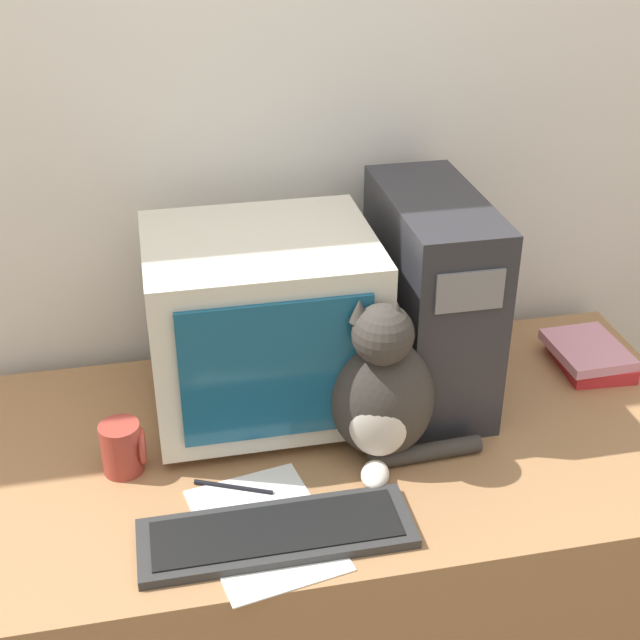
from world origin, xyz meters
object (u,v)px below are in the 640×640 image
computer_tower (430,297)px  pen (233,487)px  keyboard (277,533)px  crt_monitor (262,325)px  cat (382,393)px  mug (123,448)px  book_stack (589,355)px

computer_tower → pen: size_ratio=3.09×
keyboard → crt_monitor: bearing=84.1°
cat → mug: 0.49m
pen → mug: size_ratio=1.36×
mug → crt_monitor: bearing=27.1°
computer_tower → book_stack: 0.42m
keyboard → book_stack: size_ratio=2.41×
keyboard → cat: bearing=38.9°
computer_tower → keyboard: (-0.39, -0.40, -0.20)m
crt_monitor → computer_tower: bearing=2.2°
crt_monitor → mug: crt_monitor is taller
pen → crt_monitor: bearing=68.5°
cat → pen: bearing=-150.9°
computer_tower → cat: 0.27m
book_stack → mug: bearing=-171.1°
cat → book_stack: (0.54, 0.21, -0.11)m
computer_tower → keyboard: size_ratio=0.92×
keyboard → pen: keyboard is taller
computer_tower → book_stack: size_ratio=2.22×
cat → book_stack: size_ratio=1.77×
mug → keyboard: bearing=-43.8°
crt_monitor → cat: size_ratio=1.27×
cat → pen: (-0.29, -0.05, -0.14)m
computer_tower → book_stack: (0.38, -0.00, -0.19)m
crt_monitor → keyboard: 0.43m
crt_monitor → computer_tower: size_ratio=1.01×
pen → mug: mug is taller
keyboard → cat: 0.32m
cat → mug: (-0.48, 0.05, -0.09)m
book_stack → pen: (-0.82, -0.26, -0.02)m
keyboard → book_stack: (0.77, 0.40, 0.02)m
crt_monitor → keyboard: size_ratio=0.93×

